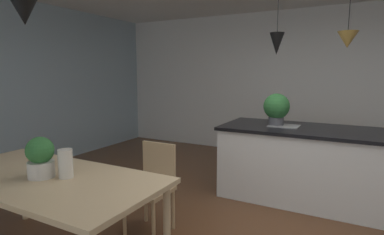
# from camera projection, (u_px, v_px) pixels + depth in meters

# --- Properties ---
(wall_back_kitchen) EXTENTS (10.00, 0.12, 2.70)m
(wall_back_kitchen) POSITION_uv_depth(u_px,v_px,m) (318.00, 85.00, 5.55)
(wall_back_kitchen) COLOR white
(wall_back_kitchen) RESTS_ON ground_plane
(window_wall_left_glazing) EXTENTS (0.06, 8.40, 2.70)m
(window_wall_left_glazing) POSITION_uv_depth(u_px,v_px,m) (1.00, 87.00, 4.60)
(window_wall_left_glazing) COLOR #9EB7C6
(window_wall_left_glazing) RESTS_ON ground_plane
(dining_table) EXTENTS (1.98, 0.94, 0.75)m
(dining_table) POSITION_uv_depth(u_px,v_px,m) (45.00, 183.00, 2.49)
(dining_table) COLOR #D1B284
(dining_table) RESTS_ON ground_plane
(chair_far_right) EXTENTS (0.40, 0.40, 0.87)m
(chair_far_right) POSITION_uv_depth(u_px,v_px,m) (152.00, 185.00, 3.04)
(chair_far_right) COLOR tan
(chair_far_right) RESTS_ON ground_plane
(kitchen_island) EXTENTS (2.01, 0.96, 0.91)m
(kitchen_island) POSITION_uv_depth(u_px,v_px,m) (304.00, 163.00, 3.82)
(kitchen_island) COLOR silver
(kitchen_island) RESTS_ON ground_plane
(pendant_over_table) EXTENTS (0.22, 0.22, 0.76)m
(pendant_over_table) POSITION_uv_depth(u_px,v_px,m) (24.00, 11.00, 2.41)
(pendant_over_table) COLOR black
(pendant_over_island_main) EXTENTS (0.18, 0.18, 0.92)m
(pendant_over_island_main) POSITION_uv_depth(u_px,v_px,m) (277.00, 44.00, 3.79)
(pendant_over_island_main) COLOR black
(pendant_over_island_aux) EXTENTS (0.22, 0.22, 0.86)m
(pendant_over_island_aux) POSITION_uv_depth(u_px,v_px,m) (348.00, 39.00, 3.43)
(pendant_over_island_aux) COLOR black
(potted_plant_on_island) EXTENTS (0.32, 0.32, 0.41)m
(potted_plant_on_island) POSITION_uv_depth(u_px,v_px,m) (276.00, 108.00, 3.89)
(potted_plant_on_island) COLOR #4C4C51
(potted_plant_on_island) RESTS_ON kitchen_island
(potted_plant_on_table) EXTENTS (0.21, 0.21, 0.32)m
(potted_plant_on_table) POSITION_uv_depth(u_px,v_px,m) (40.00, 157.00, 2.42)
(potted_plant_on_table) COLOR beige
(potted_plant_on_table) RESTS_ON dining_table
(vase_on_dining_table) EXTENTS (0.11, 0.11, 0.23)m
(vase_on_dining_table) POSITION_uv_depth(u_px,v_px,m) (66.00, 164.00, 2.41)
(vase_on_dining_table) COLOR silver
(vase_on_dining_table) RESTS_ON dining_table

